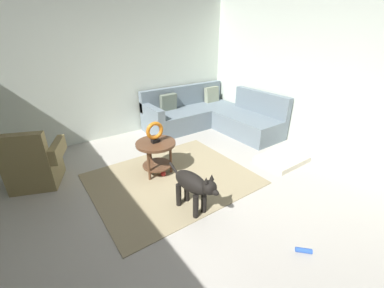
# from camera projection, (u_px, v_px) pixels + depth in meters

# --- Properties ---
(ground_plane) EXTENTS (6.00, 6.00, 0.10)m
(ground_plane) POSITION_uv_depth(u_px,v_px,m) (191.00, 210.00, 3.19)
(ground_plane) COLOR #B7B2A8
(wall_back) EXTENTS (6.00, 0.12, 2.70)m
(wall_back) POSITION_uv_depth(u_px,v_px,m) (103.00, 71.00, 4.76)
(wall_back) COLOR silver
(wall_back) RESTS_ON ground_plane
(wall_right) EXTENTS (0.12, 6.00, 2.70)m
(wall_right) POSITION_uv_depth(u_px,v_px,m) (333.00, 77.00, 4.13)
(wall_right) COLOR silver
(wall_right) RESTS_ON ground_plane
(area_rug) EXTENTS (2.30, 1.90, 0.01)m
(area_rug) POSITION_uv_depth(u_px,v_px,m) (172.00, 179.00, 3.76)
(area_rug) COLOR tan
(area_rug) RESTS_ON ground_plane
(sectional_couch) EXTENTS (2.20, 2.25, 0.88)m
(sectional_couch) POSITION_uv_depth(u_px,v_px,m) (211.00, 116.00, 5.57)
(sectional_couch) COLOR slate
(sectional_couch) RESTS_ON ground_plane
(armchair) EXTENTS (0.96, 0.85, 0.88)m
(armchair) POSITION_uv_depth(u_px,v_px,m) (33.00, 165.00, 3.50)
(armchair) COLOR olive
(armchair) RESTS_ON ground_plane
(side_table) EXTENTS (0.60, 0.60, 0.54)m
(side_table) POSITION_uv_depth(u_px,v_px,m) (156.00, 150.00, 3.74)
(side_table) COLOR brown
(side_table) RESTS_ON ground_plane
(torus_sculpture) EXTENTS (0.28, 0.08, 0.33)m
(torus_sculpture) POSITION_uv_depth(u_px,v_px,m) (155.00, 132.00, 3.62)
(torus_sculpture) COLOR black
(torus_sculpture) RESTS_ON side_table
(dog_bed_mat) EXTENTS (0.80, 0.60, 0.09)m
(dog_bed_mat) POSITION_uv_depth(u_px,v_px,m) (282.00, 159.00, 4.24)
(dog_bed_mat) COLOR beige
(dog_bed_mat) RESTS_ON ground_plane
(dog) EXTENTS (0.29, 0.85, 0.63)m
(dog) POSITION_uv_depth(u_px,v_px,m) (193.00, 185.00, 2.96)
(dog) COLOR black
(dog) RESTS_ON ground_plane
(dog_toy_ball) EXTENTS (0.08, 0.08, 0.08)m
(dog_toy_ball) POSITION_uv_depth(u_px,v_px,m) (163.00, 174.00, 3.83)
(dog_toy_ball) COLOR red
(dog_toy_ball) RESTS_ON ground_plane
(dog_toy_rope) EXTENTS (0.15, 0.15, 0.05)m
(dog_toy_rope) POSITION_uv_depth(u_px,v_px,m) (304.00, 250.00, 2.52)
(dog_toy_rope) COLOR blue
(dog_toy_rope) RESTS_ON ground_plane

